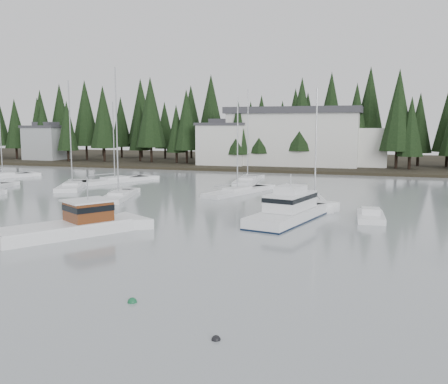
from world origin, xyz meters
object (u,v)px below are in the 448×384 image
object	(u,v)px
sailboat_2	(315,205)
sailboat_12	(115,182)
runabout_1	(371,218)
sailboat_3	(119,197)
house_far_west	(47,142)
house_west	(224,143)
cabin_cruiser_center	(289,213)
harbor_inn	(305,137)
sailboat_9	(248,182)
sailboat_10	(237,193)
sailboat_11	(73,187)
lobster_boat_brown	(70,228)
sailboat_6	(3,177)

from	to	relation	value
sailboat_2	sailboat_12	bearing A→B (deg)	52.34
sailboat_12	runabout_1	xyz separation A→B (m)	(35.45, -18.61, 0.08)
sailboat_3	house_far_west	bearing A→B (deg)	28.93
house_west	cabin_cruiser_center	distance (m)	55.25
harbor_inn	runabout_1	world-z (taller)	harbor_inn
sailboat_9	runabout_1	distance (m)	29.77
sailboat_10	sailboat_11	world-z (taller)	sailboat_11
sailboat_11	sailboat_12	world-z (taller)	sailboat_11
sailboat_2	sailboat_10	bearing A→B (deg)	42.60
cabin_cruiser_center	sailboat_10	xyz separation A→B (m)	(-8.87, 14.91, -0.63)
cabin_cruiser_center	sailboat_9	size ratio (longest dim) A/B	0.82
sailboat_12	sailboat_3	bearing A→B (deg)	-125.72
house_west	harbor_inn	distance (m)	15.45
sailboat_9	sailboat_10	bearing A→B (deg)	-176.95
lobster_boat_brown	cabin_cruiser_center	size ratio (longest dim) A/B	0.90
harbor_inn	sailboat_12	world-z (taller)	harbor_inn
runabout_1	sailboat_11	bearing A→B (deg)	69.37
sailboat_3	runabout_1	world-z (taller)	sailboat_3
harbor_inn	sailboat_3	distance (m)	48.78
sailboat_6	harbor_inn	bearing A→B (deg)	-25.21
lobster_boat_brown	sailboat_6	world-z (taller)	sailboat_6
house_west	sailboat_3	distance (m)	43.51
lobster_boat_brown	house_west	bearing A→B (deg)	39.00
lobster_boat_brown	sailboat_6	distance (m)	46.45
house_west	sailboat_6	bearing A→B (deg)	-131.94
house_far_west	cabin_cruiser_center	distance (m)	82.90
house_far_west	sailboat_6	bearing A→B (deg)	-63.45
house_far_west	harbor_inn	world-z (taller)	harbor_inn
sailboat_9	sailboat_12	bearing A→B (deg)	100.70
lobster_boat_brown	cabin_cruiser_center	bearing A→B (deg)	-22.31
sailboat_3	lobster_boat_brown	bearing A→B (deg)	-176.26
sailboat_2	sailboat_6	xyz separation A→B (m)	(-49.42, 12.62, -0.01)
sailboat_10	sailboat_11	size ratio (longest dim) A/B	0.83
sailboat_2	sailboat_6	size ratio (longest dim) A/B	1.08
harbor_inn	lobster_boat_brown	distance (m)	64.84
sailboat_6	sailboat_2	bearing A→B (deg)	-77.80
sailboat_2	sailboat_11	size ratio (longest dim) A/B	0.86
cabin_cruiser_center	sailboat_3	xyz separation A→B (m)	(-20.32, 7.27, -0.59)
cabin_cruiser_center	runabout_1	size ratio (longest dim) A/B	2.13
cabin_cruiser_center	sailboat_12	size ratio (longest dim) A/B	0.94
house_west	sailboat_3	size ratio (longest dim) A/B	0.65
cabin_cruiser_center	sailboat_10	distance (m)	17.36
lobster_boat_brown	sailboat_9	bearing A→B (deg)	26.41
sailboat_6	sailboat_12	world-z (taller)	sailboat_12
sailboat_11	sailboat_6	bearing A→B (deg)	42.13
house_far_west	sailboat_12	distance (m)	47.30
sailboat_6	sailboat_10	distance (m)	40.01
sailboat_2	cabin_cruiser_center	bearing A→B (deg)	158.34
sailboat_12	cabin_cruiser_center	bearing A→B (deg)	-103.54
sailboat_6	sailboat_11	distance (m)	19.33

